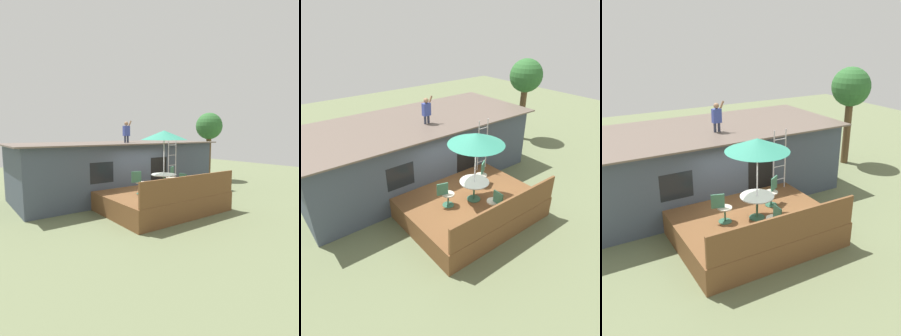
# 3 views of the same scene
# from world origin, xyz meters

# --- Properties ---
(ground_plane) EXTENTS (40.00, 40.00, 0.00)m
(ground_plane) POSITION_xyz_m (0.00, 0.00, 0.00)
(ground_plane) COLOR #66704C
(house) EXTENTS (10.50, 4.50, 2.75)m
(house) POSITION_xyz_m (0.00, 3.60, 1.38)
(house) COLOR #424C5B
(house) RESTS_ON ground
(deck) EXTENTS (4.75, 3.89, 0.80)m
(deck) POSITION_xyz_m (0.00, 0.00, 0.40)
(deck) COLOR brown
(deck) RESTS_ON ground
(deck_railing) EXTENTS (4.65, 0.08, 0.90)m
(deck_railing) POSITION_xyz_m (0.00, -1.89, 1.25)
(deck_railing) COLOR brown
(deck_railing) RESTS_ON deck
(patio_table) EXTENTS (1.04, 1.04, 0.74)m
(patio_table) POSITION_xyz_m (0.04, -0.27, 1.39)
(patio_table) COLOR #33664C
(patio_table) RESTS_ON deck
(patio_umbrella) EXTENTS (1.90, 1.90, 2.54)m
(patio_umbrella) POSITION_xyz_m (0.04, -0.27, 3.15)
(patio_umbrella) COLOR silver
(patio_umbrella) RESTS_ON deck
(step_ladder) EXTENTS (0.52, 0.04, 2.20)m
(step_ladder) POSITION_xyz_m (1.85, 1.27, 1.90)
(step_ladder) COLOR silver
(step_ladder) RESTS_ON deck
(person_figure) EXTENTS (0.47, 0.20, 1.11)m
(person_figure) POSITION_xyz_m (0.22, 2.89, 3.36)
(person_figure) COLOR #33384C
(person_figure) RESTS_ON house
(patio_chair_left) EXTENTS (0.61, 0.44, 0.92)m
(patio_chair_left) POSITION_xyz_m (-0.99, 0.02, 1.26)
(patio_chair_left) COLOR #33664C
(patio_chair_left) RESTS_ON deck
(patio_chair_right) EXTENTS (0.57, 0.45, 0.92)m
(patio_chair_right) POSITION_xyz_m (0.95, 0.29, 1.26)
(patio_chair_right) COLOR #33664C
(patio_chair_right) RESTS_ON deck
(patio_chair_near) EXTENTS (0.44, 0.62, 0.92)m
(patio_chair_near) POSITION_xyz_m (-0.01, -1.33, 1.26)
(patio_chair_near) COLOR #33664C
(patio_chair_near) RESTS_ON deck
(backyard_tree) EXTENTS (1.81, 1.81, 4.62)m
(backyard_tree) POSITION_xyz_m (7.45, 3.81, 3.59)
(backyard_tree) COLOR brown
(backyard_tree) RESTS_ON ground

